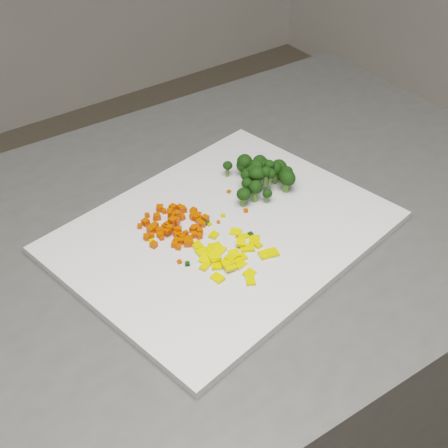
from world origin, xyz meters
TOP-DOWN VIEW (x-y plane):
  - counter_block at (0.08, -0.04)m, footprint 1.11×0.79m
  - cutting_board at (0.04, -0.08)m, footprint 0.53×0.44m
  - carrot_pile at (-0.02, -0.03)m, footprint 0.10×0.10m
  - pepper_pile at (0.01, -0.13)m, footprint 0.12×0.12m
  - broccoli_pile at (0.14, -0.02)m, footprint 0.12×0.12m
  - carrot_cube_0 at (0.02, -0.03)m, footprint 0.01×0.01m
  - carrot_cube_1 at (-0.02, -0.03)m, footprint 0.01×0.01m
  - carrot_cube_2 at (-0.03, -0.05)m, footprint 0.01×0.01m
  - carrot_cube_3 at (-0.01, 0.01)m, footprint 0.01×0.01m
  - carrot_cube_4 at (-0.02, -0.07)m, footprint 0.01×0.01m
  - carrot_cube_5 at (-0.01, -0.01)m, footprint 0.01×0.01m
  - carrot_cube_6 at (0.00, -0.05)m, footprint 0.01×0.01m
  - carrot_cube_7 at (-0.02, -0.04)m, footprint 0.01×0.01m
  - carrot_cube_8 at (-0.02, -0.08)m, footprint 0.01×0.01m
  - carrot_cube_9 at (0.02, -0.02)m, footprint 0.01×0.01m
  - carrot_cube_10 at (-0.07, -0.03)m, footprint 0.01×0.01m
  - carrot_cube_11 at (-0.05, -0.03)m, footprint 0.01×0.01m
  - carrot_cube_12 at (-0.03, -0.04)m, footprint 0.01×0.01m
  - carrot_cube_13 at (0.01, -0.01)m, footprint 0.01×0.01m
  - carrot_cube_14 at (-0.02, -0.05)m, footprint 0.01×0.01m
  - carrot_cube_15 at (-0.02, 0.02)m, footprint 0.01×0.01m
  - carrot_cube_16 at (-0.01, -0.07)m, footprint 0.01×0.01m
  - carrot_cube_17 at (-0.03, -0.03)m, footprint 0.01×0.01m
  - carrot_cube_18 at (-0.00, -0.02)m, footprint 0.01×0.01m
  - carrot_cube_19 at (-0.02, -0.07)m, footprint 0.01×0.01m
  - carrot_cube_20 at (-0.04, -0.06)m, footprint 0.01×0.01m
  - carrot_cube_21 at (-0.05, -0.03)m, footprint 0.01×0.01m
  - carrot_cube_22 at (-0.01, 0.00)m, footprint 0.01×0.01m
  - carrot_cube_23 at (-0.01, -0.03)m, footprint 0.01×0.01m
  - carrot_cube_24 at (-0.02, -0.03)m, footprint 0.01×0.01m
  - carrot_cube_25 at (-0.03, -0.07)m, footprint 0.01×0.01m
  - carrot_cube_26 at (0.01, -0.05)m, footprint 0.01×0.01m
  - carrot_cube_27 at (-0.02, -0.05)m, footprint 0.01×0.01m
  - carrot_cube_28 at (-0.05, -0.04)m, footprint 0.01×0.01m
  - carrot_cube_29 at (-0.07, -0.03)m, footprint 0.01×0.01m
  - carrot_cube_30 at (-0.03, -0.06)m, footprint 0.01×0.01m
  - carrot_cube_31 at (-0.03, -0.07)m, footprint 0.01×0.01m
  - carrot_cube_32 at (0.02, -0.03)m, footprint 0.01×0.01m
  - carrot_cube_33 at (-0.05, -0.02)m, footprint 0.01×0.01m
  - carrot_cube_34 at (-0.03, -0.06)m, footprint 0.01×0.01m
  - carrot_cube_35 at (-0.06, 0.00)m, footprint 0.01×0.01m
  - carrot_cube_36 at (-0.04, -0.07)m, footprint 0.01×0.01m
  - carrot_cube_37 at (0.00, 0.01)m, footprint 0.01×0.01m
  - carrot_cube_38 at (-0.07, -0.05)m, footprint 0.01×0.01m
  - carrot_cube_39 at (-0.06, -0.03)m, footprint 0.01×0.01m
  - carrot_cube_40 at (-0.04, -0.07)m, footprint 0.01×0.01m
  - carrot_cube_41 at (0.01, 0.00)m, footprint 0.01×0.01m
  - carrot_cube_42 at (0.02, -0.04)m, footprint 0.01×0.01m
  - carrot_cube_43 at (-0.02, -0.03)m, footprint 0.01×0.01m
  - carrot_cube_44 at (-0.03, -0.02)m, footprint 0.01×0.01m
  - carrot_cube_45 at (-0.03, -0.04)m, footprint 0.01×0.01m
  - carrot_cube_46 at (-0.00, -0.05)m, footprint 0.01×0.01m
  - carrot_cube_47 at (-0.05, 0.00)m, footprint 0.01×0.01m
  - carrot_cube_48 at (-0.03, -0.08)m, footprint 0.01×0.01m
  - carrot_cube_49 at (-0.01, -0.03)m, footprint 0.01×0.01m
  - carrot_cube_50 at (-0.02, -0.01)m, footprint 0.01×0.01m
  - carrot_cube_51 at (0.02, -0.02)m, footprint 0.01×0.01m
  - carrot_cube_52 at (0.02, -0.05)m, footprint 0.01×0.01m
  - carrot_cube_53 at (0.02, -0.03)m, footprint 0.01×0.01m
  - carrot_cube_54 at (0.01, -0.03)m, footprint 0.01×0.01m
  - carrot_cube_55 at (0.03, -0.04)m, footprint 0.01×0.01m
  - carrot_cube_56 at (-0.03, 0.00)m, footprint 0.01×0.01m
  - carrot_cube_57 at (-0.04, 0.02)m, footprint 0.01×0.01m
  - carrot_cube_58 at (-0.04, -0.01)m, footprint 0.01×0.01m
  - carrot_cube_59 at (-0.04, -0.04)m, footprint 0.01×0.01m
  - carrot_cube_60 at (-0.05, 0.00)m, footprint 0.01×0.01m
  - carrot_cube_61 at (-0.00, -0.01)m, footprint 0.01×0.01m
  - carrot_cube_62 at (-0.04, -0.03)m, footprint 0.01×0.01m
  - carrot_cube_63 at (-0.05, -0.04)m, footprint 0.01×0.01m
  - carrot_cube_64 at (-0.00, -0.07)m, footprint 0.01×0.01m
  - carrot_cube_65 at (-0.03, 0.00)m, footprint 0.01×0.01m
  - carrot_cube_66 at (-0.05, -0.02)m, footprint 0.01×0.01m
  - carrot_cube_67 at (-0.04, -0.03)m, footprint 0.01×0.01m
  - carrot_cube_68 at (0.02, -0.02)m, footprint 0.01×0.01m
  - carrot_cube_69 at (0.00, -0.06)m, footprint 0.01×0.01m
  - carrot_cube_70 at (-0.02, 0.02)m, footprint 0.01×0.01m
  - carrot_cube_71 at (-0.01, -0.02)m, footprint 0.01×0.01m
  - pepper_chunk_0 at (-0.01, -0.15)m, footprint 0.02×0.02m
  - pepper_chunk_1 at (0.01, -0.18)m, footprint 0.02×0.02m
  - pepper_chunk_2 at (0.06, -0.16)m, footprint 0.02×0.02m
  - pepper_chunk_3 at (-0.02, -0.14)m, footprint 0.02×0.02m
  - pepper_chunk_4 at (-0.00, -0.11)m, footprint 0.02×0.02m
  - pepper_chunk_5 at (0.05, -0.11)m, footprint 0.02×0.02m
  - pepper_chunk_6 at (0.05, -0.09)m, footprint 0.02×0.02m
  - pepper_chunk_7 at (-0.01, -0.11)m, footprint 0.03×0.03m
  - pepper_chunk_8 at (-0.02, -0.10)m, footprint 0.02×0.01m
  - pepper_chunk_9 at (0.02, -0.14)m, footprint 0.02×0.01m
  - pepper_chunk_10 at (-0.00, -0.15)m, footprint 0.02×0.02m
  - pepper_chunk_11 at (0.01, -0.15)m, footprint 0.02×0.02m
  - pepper_chunk_12 at (0.04, -0.12)m, footprint 0.02×0.02m
  - pepper_chunk_13 at (-0.03, -0.13)m, footprint 0.02×0.02m
  - pepper_chunk_14 at (0.05, -0.16)m, footprint 0.02×0.02m
  - pepper_chunk_15 at (0.06, -0.14)m, footprint 0.01×0.01m
  - pepper_chunk_16 at (0.00, -0.10)m, footprint 0.02×0.02m
  - pepper_chunk_17 at (-0.02, -0.09)m, footprint 0.02×0.02m
  - pepper_chunk_18 at (0.01, -0.11)m, footprint 0.02×0.02m
  - pepper_chunk_19 at (0.04, -0.13)m, footprint 0.02×0.02m
  - pepper_chunk_20 at (0.01, -0.14)m, footprint 0.02×0.02m
  - pepper_chunk_21 at (-0.01, -0.12)m, footprint 0.02×0.02m
  - pepper_chunk_22 at (0.01, -0.14)m, footprint 0.02×0.02m
  - pepper_chunk_23 at (-0.01, -0.13)m, footprint 0.02×0.02m
  - pepper_chunk_24 at (0.00, -0.19)m, footprint 0.02×0.02m
  - pepper_chunk_25 at (0.06, -0.12)m, footprint 0.02×0.03m
  - pepper_chunk_26 at (0.00, -0.11)m, footprint 0.02×0.02m
  - pepper_chunk_27 at (0.02, -0.08)m, footprint 0.02×0.02m
  - pepper_chunk_28 at (-0.03, -0.16)m, footprint 0.02×0.02m
  - pepper_chunk_29 at (-0.02, -0.12)m, footprint 0.02×0.02m
  - broccoli_floret_0 at (0.18, -0.05)m, footprint 0.03×0.03m
  - broccoli_floret_1 at (0.12, -0.03)m, footprint 0.02×0.02m
  - broccoli_floret_2 at (0.12, -0.05)m, footprint 0.03×0.03m
  - broccoli_floret_3 at (0.14, -0.02)m, footprint 0.03×0.03m
  - broccoli_floret_4 at (0.18, -0.03)m, footprint 0.03×0.03m
  - broccoli_floret_5 at (0.14, -0.02)m, footprint 0.03×0.03m
  - broccoli_floret_6 at (0.18, -0.06)m, footprint 0.04×0.04m
  - broccoli_floret_7 at (0.10, -0.05)m, footprint 0.03×0.03m
  - broccoli_floret_8 at (0.15, 0.02)m, footprint 0.04×0.04m
  - broccoli_floret_9 at (0.17, 0.00)m, footprint 0.04×0.04m
  - broccoli_floret_10 at (0.16, -0.03)m, footprint 0.02×0.02m
  - broccoli_floret_11 at (0.13, -0.03)m, footprint 0.04×0.04m
  - broccoli_floret_12 at (0.13, -0.06)m, footprint 0.02×0.02m
  - broccoli_floret_13 at (0.15, -0.04)m, footprint 0.02×0.02m
  - broccoli_floret_14 at (0.18, -0.05)m, footprint 0.03×0.03m
  - broccoli_floret_15 at (0.19, -0.05)m, footprint 0.03×0.03m
  - broccoli_floret_16 at (0.15, 0.02)m, footprint 0.03×0.03m
  - broccoli_floret_17 at (0.15, -0.01)m, footprint 0.03×0.03m
  - broccoli_floret_18 at (0.14, -0.02)m, footprint 0.03×0.03m
  - broccoli_floret_19 at (0.13, 0.03)m, footprint 0.02×0.02m
  - broccoli_floret_20 at (0.19, -0.02)m, footprint 0.04×0.04m
  - broccoli_floret_21 at (0.14, -0.01)m, footprint 0.03×0.03m
  - broccoli_floret_22 at (0.15, 0.02)m, footprint 0.03×0.03m
  - broccoli_floret_23 at (0.15, -0.04)m, footprint 0.03×0.03m
  - broccoli_floret_24 at (0.17, 0.01)m, footprint 0.03×0.03m
  - broccoli_floret_25 at (0.13, -0.01)m, footprint 0.03×0.03m
  - broccoli_floret_26 at (0.14, -0.03)m, footprint 0.02×0.02m
  - stray_bit_0 at (0.10, -0.01)m, footprint 0.01×0.01m
  - stray_bit_1 at (0.04, -0.06)m, footprint 0.01×0.01m
  - stray_bit_2 at (-0.01, -0.02)m, footprint 0.01×0.01m
  - stray_bit_3 at (0.06, -0.11)m, footprint 0.01×0.01m
  - stray_bit_4 at (-0.07, -0.04)m, footprint 0.01×0.01m
  - stray_bit_5 at (0.02, -0.05)m, footprint 0.01×0.01m
  - stray_bit_6 at (0.02, -0.08)m, footprint 0.01×0.01m
  - stray_bit_7 at (0.03, -0.06)m, footprint 0.01×0.01m
  - stray_bit_8 at (0.06, -0.05)m, footprint 0.01×0.01m
  - stray_bit_9 at (-0.06, -0.10)m, footprint 0.01×0.01m
  - stray_bit_10 at (0.02, -0.14)m, footprint 0.01×0.01m
  - stray_bit_11 at (0.09, -0.06)m, footprint 0.01×0.01m
  - stray_bit_12 at (0.04, -0.11)m, footprint 0.01×0.01m
  - stray_bit_13 at (-0.02, -0.06)m, footprint 0.01×0.01m
  - stray_bit_14 at (-0.05, -0.11)m, footprint 0.01×0.01m

SIDE VIEW (x-z plane):
  - counter_block at x=0.08m, z-range 0.00..0.90m
  - cutting_board at x=0.04m, z-range 0.90..0.91m
  - pepper_chunk_5 at x=0.05m, z-range 0.91..0.92m
  - pepper_chunk_1 at x=0.01m, z-range 0.91..0.92m
  - pepper_chunk_6 at x=0.05m, z-range 0.91..0.92m
  - stray_bit_12 at x=0.04m, z-range 0.91..0.92m
  - stray_bit_1 at x=0.04m, z-range 0.91..0.92m
  - pepper_chunk_16 at x=0.00m, z-range 0.91..0.92m
  - pepper_chunk_18 at x=0.01m, z-range 0.91..0.92m
  - pepper_chunk_3 at x=-0.02m, z-range 0.91..0.92m
  - pepper_chunk_25 at x=0.06m, z-range 0.91..0.92m
  - pepper_chunk_4 at x=0.00m, z-range 0.91..0.92m
  - pepper_chunk_15 at x=0.06m, z-range 0.91..0.92m
  - stray_bit_0 at x=0.10m, z-range 0.91..0.92m
  - pepper_chunk_11 at x=0.01m, z-range 0.91..0.92m
  - stray_bit_9 at x=-0.06m, z-range 0.91..0.92m
  - pepper_chunk_28 at x=-0.03m, z-range 0.91..0.92m
  - pepper_chunk_26 at x=0.00m, z-range 0.91..0.92m
  - pepper_chunk_2 at x=0.06m, z-range 0.91..0.92m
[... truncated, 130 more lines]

